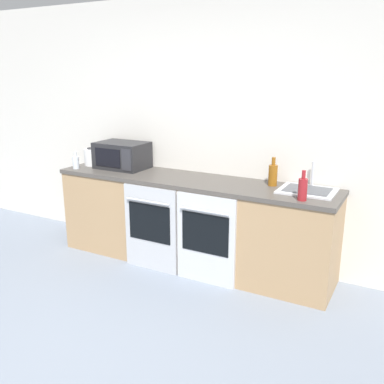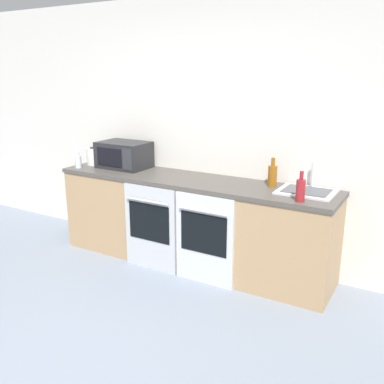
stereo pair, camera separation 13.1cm
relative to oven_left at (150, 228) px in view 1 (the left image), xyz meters
name	(u,v)px [view 1 (the left image)]	position (x,y,z in m)	size (l,w,h in m)	color
ground_plane	(45,378)	(0.28, -1.64, -0.43)	(16.00, 16.00, 0.00)	gray
wall_back	(206,132)	(0.28, 0.64, 0.87)	(10.00, 0.06, 2.60)	silver
counter_back	(191,222)	(0.28, 0.31, 0.02)	(2.84, 0.62, 0.89)	tan
oven_left	(150,228)	(0.00, 0.00, 0.00)	(0.58, 0.06, 0.84)	#B7BABF
oven_right	(206,239)	(0.60, 0.00, 0.00)	(0.58, 0.06, 0.84)	silver
microwave	(122,155)	(-0.60, 0.38, 0.60)	(0.53, 0.37, 0.28)	#232326
bottle_clear	(76,162)	(-1.02, 0.12, 0.53)	(0.07, 0.07, 0.18)	silver
bottle_red	(303,189)	(1.41, 0.10, 0.55)	(0.07, 0.07, 0.25)	maroon
bottle_amber	(273,175)	(1.05, 0.44, 0.56)	(0.08, 0.08, 0.26)	#8C5114
kettle	(92,157)	(-0.98, 0.34, 0.55)	(0.17, 0.17, 0.19)	white
sink	(307,190)	(1.38, 0.39, 0.47)	(0.48, 0.40, 0.24)	silver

